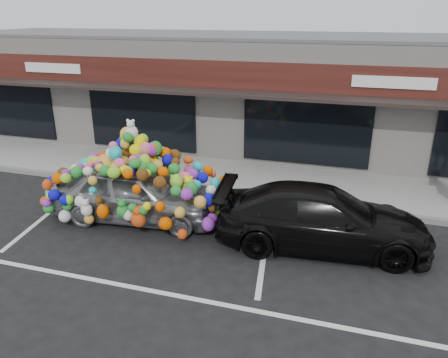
% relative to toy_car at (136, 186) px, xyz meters
% --- Properties ---
extents(ground, '(90.00, 90.00, 0.00)m').
position_rel_toy_car_xyz_m(ground, '(0.70, -0.54, -0.92)').
color(ground, black).
rests_on(ground, ground).
extents(shop_building, '(24.00, 7.20, 4.31)m').
position_rel_toy_car_xyz_m(shop_building, '(0.70, 7.90, 1.25)').
color(shop_building, beige).
rests_on(shop_building, ground).
extents(sidewalk, '(26.00, 3.00, 0.15)m').
position_rel_toy_car_xyz_m(sidewalk, '(0.70, 3.46, -0.84)').
color(sidewalk, gray).
rests_on(sidewalk, ground).
extents(kerb, '(26.00, 0.18, 0.16)m').
position_rel_toy_car_xyz_m(kerb, '(0.70, 1.96, -0.84)').
color(kerb, slate).
rests_on(kerb, ground).
extents(parking_stripe_left, '(0.73, 4.37, 0.01)m').
position_rel_toy_car_xyz_m(parking_stripe_left, '(-2.50, -0.34, -0.91)').
color(parking_stripe_left, silver).
rests_on(parking_stripe_left, ground).
extents(parking_stripe_mid, '(0.73, 4.37, 0.01)m').
position_rel_toy_car_xyz_m(parking_stripe_mid, '(3.50, -0.34, -0.91)').
color(parking_stripe_mid, silver).
rests_on(parking_stripe_mid, ground).
extents(lane_line, '(14.00, 0.12, 0.01)m').
position_rel_toy_car_xyz_m(lane_line, '(2.70, -2.84, -0.91)').
color(lane_line, silver).
rests_on(lane_line, ground).
extents(toy_car, '(3.15, 4.81, 2.71)m').
position_rel_toy_car_xyz_m(toy_car, '(0.00, 0.00, 0.00)').
color(toy_car, gray).
rests_on(toy_car, ground).
extents(black_sedan, '(2.48, 5.05, 1.41)m').
position_rel_toy_car_xyz_m(black_sedan, '(4.75, -0.06, -0.21)').
color(black_sedan, black).
rests_on(black_sedan, ground).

